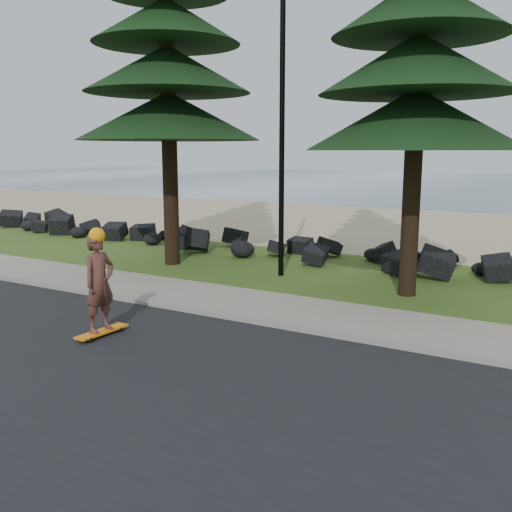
{
  "coord_description": "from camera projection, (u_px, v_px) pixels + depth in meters",
  "views": [
    {
      "loc": [
        6.89,
        -10.04,
        3.29
      ],
      "look_at": [
        1.08,
        0.0,
        1.14
      ],
      "focal_mm": 40.0,
      "sensor_mm": 36.0,
      "label": 1
    }
  ],
  "objects": [
    {
      "name": "beach_sand",
      "position": [
        401.0,
        227.0,
        24.87
      ],
      "size": [
        160.0,
        15.0,
        0.01
      ],
      "primitive_type": "cube",
      "color": "tan",
      "rests_on": "ground"
    },
    {
      "name": "lamp_post",
      "position": [
        282.0,
        117.0,
        14.51
      ],
      "size": [
        0.25,
        0.14,
        8.14
      ],
      "color": "black",
      "rests_on": "ground"
    },
    {
      "name": "ground",
      "position": [
        213.0,
        302.0,
        12.54
      ],
      "size": [
        160.0,
        160.0,
        0.0
      ],
      "primitive_type": "plane",
      "color": "#37571B",
      "rests_on": "ground"
    },
    {
      "name": "skateboarder",
      "position": [
        99.0,
        283.0,
        10.03
      ],
      "size": [
        0.45,
        1.07,
        1.96
      ],
      "rotation": [
        0.0,
        0.0,
        1.52
      ],
      "color": "orange",
      "rests_on": "ground"
    },
    {
      "name": "seawall_boulders",
      "position": [
        317.0,
        260.0,
        17.3
      ],
      "size": [
        60.0,
        2.4,
        1.1
      ],
      "primitive_type": null,
      "color": "black",
      "rests_on": "ground"
    },
    {
      "name": "kerb",
      "position": [
        189.0,
        310.0,
        11.76
      ],
      "size": [
        160.0,
        0.2,
        0.1
      ],
      "primitive_type": "cube",
      "color": "gray",
      "rests_on": "ground"
    },
    {
      "name": "sidewalk",
      "position": [
        218.0,
        299.0,
        12.7
      ],
      "size": [
        160.0,
        2.0,
        0.08
      ],
      "primitive_type": "cube",
      "color": "gray",
      "rests_on": "ground"
    },
    {
      "name": "ocean",
      "position": [
        506.0,
        184.0,
        55.93
      ],
      "size": [
        160.0,
        58.0,
        0.01
      ],
      "primitive_type": "cube",
      "color": "#3A5B6F",
      "rests_on": "ground"
    },
    {
      "name": "road",
      "position": [
        47.0,
        369.0,
        8.71
      ],
      "size": [
        160.0,
        7.0,
        0.02
      ],
      "primitive_type": "cube",
      "color": "black",
      "rests_on": "ground"
    }
  ]
}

